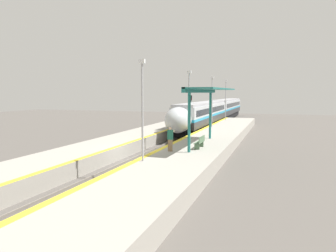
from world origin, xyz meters
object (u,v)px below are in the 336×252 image
at_px(train, 215,111).
at_px(platform_bench, 200,142).
at_px(person_waiting, 170,139).
at_px(lamppost_mid, 189,100).
at_px(railway_signal, 191,109).
at_px(lamppost_farthest, 226,97).
at_px(lamppost_near, 142,104).
at_px(lamppost_far, 212,98).

height_order(train, platform_bench, train).
distance_m(platform_bench, person_waiting, 2.57).
distance_m(train, lamppost_mid, 24.69).
distance_m(platform_bench, railway_signal, 22.53).
relative_size(train, lamppost_farthest, 7.51).
height_order(platform_bench, lamppost_near, lamppost_near).
bearing_deg(lamppost_farthest, lamppost_mid, -90.00).
bearing_deg(lamppost_mid, platform_bench, -65.98).
height_order(platform_bench, person_waiting, person_waiting).
xyz_separation_m(train, lamppost_farthest, (2.16, -3.52, 2.24)).
height_order(person_waiting, lamppost_near, lamppost_near).
relative_size(train, lamppost_near, 7.51).
relative_size(lamppost_far, lamppost_farthest, 1.00).
bearing_deg(lamppost_farthest, person_waiting, -88.91).
bearing_deg(lamppost_far, lamppost_farthest, 90.00).
relative_size(railway_signal, lamppost_farthest, 0.79).
height_order(train, lamppost_mid, lamppost_mid).
height_order(railway_signal, lamppost_far, lamppost_far).
bearing_deg(lamppost_far, lamppost_near, -90.00).
bearing_deg(train, person_waiting, -85.10).
height_order(lamppost_mid, lamppost_far, same).
relative_size(train, person_waiting, 26.34).
bearing_deg(lamppost_far, lamppost_mid, -90.00).
distance_m(person_waiting, lamppost_near, 4.42).
bearing_deg(lamppost_far, train, 98.76).
xyz_separation_m(train, railway_signal, (-2.04, -7.93, 0.67)).
bearing_deg(platform_bench, lamppost_near, -112.06).
height_order(platform_bench, railway_signal, railway_signal).
xyz_separation_m(railway_signal, lamppost_near, (4.20, -27.05, 1.58)).
xyz_separation_m(lamppost_near, lamppost_far, (0.00, 20.97, 0.00)).
bearing_deg(lamppost_mid, lamppost_farthest, 90.00).
xyz_separation_m(platform_bench, lamppost_farthest, (-2.23, 25.97, 2.91)).
distance_m(railway_signal, lamppost_mid, 17.16).
bearing_deg(platform_bench, lamppost_mid, 114.02).
distance_m(platform_bench, lamppost_farthest, 26.22).
bearing_deg(lamppost_near, lamppost_mid, 90.00).
relative_size(train, lamppost_mid, 7.51).
xyz_separation_m(platform_bench, person_waiting, (-1.69, -1.89, 0.41)).
bearing_deg(railway_signal, lamppost_near, -81.18).
distance_m(railway_signal, lamppost_far, 7.55).
distance_m(train, lamppost_near, 35.12).
bearing_deg(train, lamppost_far, -81.24).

